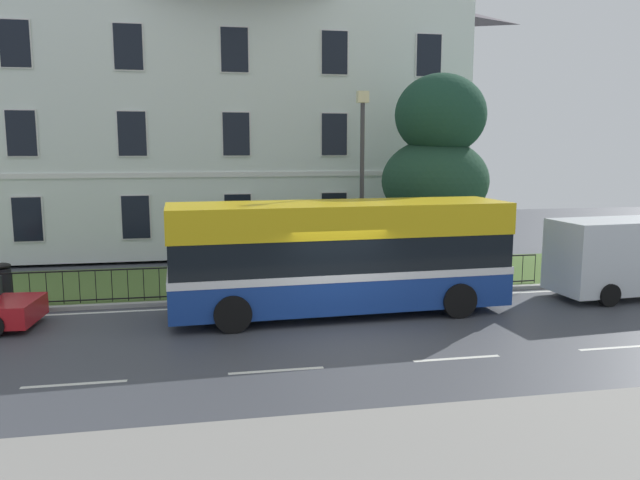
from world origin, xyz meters
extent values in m
cube|color=#3F4249|center=(0.00, 0.00, -0.03)|extent=(60.00, 56.00, 0.06)
cube|color=silver|center=(0.00, 3.65, 0.00)|extent=(54.00, 0.14, 0.01)
cube|color=silver|center=(-6.00, -1.80, 0.00)|extent=(2.00, 0.12, 0.01)
cube|color=silver|center=(-2.00, -1.80, 0.00)|extent=(2.00, 0.12, 0.01)
cube|color=silver|center=(2.00, -1.80, 0.00)|extent=(2.00, 0.12, 0.01)
cube|color=silver|center=(6.00, -1.80, 0.00)|extent=(2.00, 0.12, 0.01)
cube|color=#9E9E99|center=(0.00, 4.12, 0.06)|extent=(57.00, 0.24, 0.12)
cube|color=#4B682E|center=(0.00, 6.91, 0.06)|extent=(57.00, 5.34, 0.12)
cube|color=gray|center=(0.00, -5.50, 0.00)|extent=(57.00, 3.00, 0.01)
cube|color=white|center=(-2.06, 15.25, 5.36)|extent=(19.85, 8.73, 10.48)
cube|color=white|center=(-2.06, 10.85, 3.53)|extent=(19.85, 0.06, 0.20)
cube|color=#2D333D|center=(-2.06, 10.84, 1.22)|extent=(1.10, 0.06, 2.20)
cube|color=white|center=(-10.00, 10.84, 1.89)|extent=(1.15, 0.04, 1.78)
cube|color=black|center=(-10.00, 10.82, 1.89)|extent=(1.05, 0.03, 1.68)
cube|color=white|center=(-6.03, 10.84, 1.89)|extent=(1.15, 0.04, 1.78)
cube|color=black|center=(-6.03, 10.82, 1.89)|extent=(1.05, 0.03, 1.68)
cube|color=white|center=(-2.06, 10.84, 1.89)|extent=(1.15, 0.04, 1.78)
cube|color=black|center=(-2.06, 10.82, 1.89)|extent=(1.05, 0.03, 1.68)
cube|color=white|center=(1.91, 10.84, 1.89)|extent=(1.15, 0.04, 1.78)
cube|color=black|center=(1.91, 10.82, 1.89)|extent=(1.05, 0.03, 1.68)
cube|color=white|center=(5.88, 10.84, 1.89)|extent=(1.15, 0.04, 1.78)
cube|color=black|center=(5.88, 10.82, 1.89)|extent=(1.05, 0.03, 1.68)
cube|color=white|center=(-10.00, 10.84, 5.12)|extent=(1.15, 0.04, 1.78)
cube|color=black|center=(-10.00, 10.82, 5.12)|extent=(1.05, 0.03, 1.68)
cube|color=white|center=(-6.03, 10.84, 5.12)|extent=(1.15, 0.04, 1.78)
cube|color=black|center=(-6.03, 10.82, 5.12)|extent=(1.05, 0.03, 1.68)
cube|color=white|center=(-2.06, 10.84, 5.12)|extent=(1.15, 0.04, 1.78)
cube|color=black|center=(-2.06, 10.82, 5.12)|extent=(1.05, 0.03, 1.68)
cube|color=white|center=(1.91, 10.84, 5.12)|extent=(1.15, 0.04, 1.78)
cube|color=black|center=(1.91, 10.82, 5.12)|extent=(1.05, 0.03, 1.68)
cube|color=white|center=(5.88, 10.84, 5.12)|extent=(1.15, 0.04, 1.78)
cube|color=black|center=(5.88, 10.82, 5.12)|extent=(1.05, 0.03, 1.68)
cube|color=white|center=(-10.00, 10.84, 8.34)|extent=(1.15, 0.04, 1.78)
cube|color=black|center=(-10.00, 10.82, 8.34)|extent=(1.05, 0.03, 1.68)
cube|color=white|center=(-6.03, 10.84, 8.34)|extent=(1.15, 0.04, 1.78)
cube|color=black|center=(-6.03, 10.82, 8.34)|extent=(1.05, 0.03, 1.68)
cube|color=white|center=(-2.06, 10.84, 8.34)|extent=(1.15, 0.04, 1.78)
cube|color=black|center=(-2.06, 10.82, 8.34)|extent=(1.05, 0.03, 1.68)
cube|color=white|center=(1.91, 10.84, 8.34)|extent=(1.15, 0.04, 1.78)
cube|color=black|center=(1.91, 10.82, 8.34)|extent=(1.05, 0.03, 1.68)
cube|color=white|center=(5.88, 10.84, 8.34)|extent=(1.15, 0.04, 1.78)
cube|color=black|center=(5.88, 10.82, 8.34)|extent=(1.05, 0.03, 1.68)
cube|color=black|center=(-2.06, 4.40, 1.07)|extent=(18.91, 0.04, 0.04)
cube|color=black|center=(-2.06, 4.40, 0.20)|extent=(18.91, 0.04, 0.04)
cylinder|color=black|center=(-8.81, 4.40, 0.59)|extent=(0.02, 0.02, 0.95)
cylinder|color=black|center=(-8.36, 4.40, 0.59)|extent=(0.02, 0.02, 0.95)
cylinder|color=black|center=(-7.91, 4.40, 0.59)|extent=(0.02, 0.02, 0.95)
cylinder|color=black|center=(-7.46, 4.40, 0.59)|extent=(0.02, 0.02, 0.95)
cylinder|color=black|center=(-7.01, 4.40, 0.59)|extent=(0.02, 0.02, 0.95)
cylinder|color=black|center=(-6.56, 4.40, 0.59)|extent=(0.02, 0.02, 0.95)
cylinder|color=black|center=(-6.11, 4.40, 0.59)|extent=(0.02, 0.02, 0.95)
cylinder|color=black|center=(-5.66, 4.40, 0.59)|extent=(0.02, 0.02, 0.95)
cylinder|color=black|center=(-5.21, 4.40, 0.59)|extent=(0.02, 0.02, 0.95)
cylinder|color=black|center=(-4.76, 4.40, 0.59)|extent=(0.02, 0.02, 0.95)
cylinder|color=black|center=(-4.31, 4.40, 0.59)|extent=(0.02, 0.02, 0.95)
cylinder|color=black|center=(-3.86, 4.40, 0.59)|extent=(0.02, 0.02, 0.95)
cylinder|color=black|center=(-3.41, 4.40, 0.59)|extent=(0.02, 0.02, 0.95)
cylinder|color=black|center=(-2.96, 4.40, 0.59)|extent=(0.02, 0.02, 0.95)
cylinder|color=black|center=(-2.51, 4.40, 0.59)|extent=(0.02, 0.02, 0.95)
cylinder|color=black|center=(-2.06, 4.40, 0.59)|extent=(0.02, 0.02, 0.95)
cylinder|color=black|center=(-1.61, 4.40, 0.59)|extent=(0.02, 0.02, 0.95)
cylinder|color=black|center=(-1.16, 4.40, 0.59)|extent=(0.02, 0.02, 0.95)
cylinder|color=black|center=(-0.71, 4.40, 0.59)|extent=(0.02, 0.02, 0.95)
cylinder|color=black|center=(-0.26, 4.40, 0.59)|extent=(0.02, 0.02, 0.95)
cylinder|color=black|center=(0.20, 4.40, 0.59)|extent=(0.02, 0.02, 0.95)
cylinder|color=black|center=(0.65, 4.40, 0.59)|extent=(0.02, 0.02, 0.95)
cylinder|color=black|center=(1.10, 4.40, 0.59)|extent=(0.02, 0.02, 0.95)
cylinder|color=black|center=(1.55, 4.40, 0.59)|extent=(0.02, 0.02, 0.95)
cylinder|color=black|center=(2.00, 4.40, 0.59)|extent=(0.02, 0.02, 0.95)
cylinder|color=black|center=(2.45, 4.40, 0.59)|extent=(0.02, 0.02, 0.95)
cylinder|color=black|center=(2.90, 4.40, 0.59)|extent=(0.02, 0.02, 0.95)
cylinder|color=black|center=(3.35, 4.40, 0.59)|extent=(0.02, 0.02, 0.95)
cylinder|color=black|center=(3.80, 4.40, 0.59)|extent=(0.02, 0.02, 0.95)
cylinder|color=black|center=(4.25, 4.40, 0.59)|extent=(0.02, 0.02, 0.95)
cylinder|color=black|center=(4.70, 4.40, 0.59)|extent=(0.02, 0.02, 0.95)
cylinder|color=black|center=(5.15, 4.40, 0.59)|extent=(0.02, 0.02, 0.95)
cylinder|color=black|center=(5.60, 4.40, 0.59)|extent=(0.02, 0.02, 0.95)
cylinder|color=black|center=(6.05, 4.40, 0.59)|extent=(0.02, 0.02, 0.95)
cylinder|color=black|center=(6.50, 4.40, 0.59)|extent=(0.02, 0.02, 0.95)
cylinder|color=black|center=(6.95, 4.40, 0.59)|extent=(0.02, 0.02, 0.95)
cylinder|color=black|center=(7.40, 4.40, 0.59)|extent=(0.02, 0.02, 0.95)
cylinder|color=#423328|center=(5.00, 7.63, 0.74)|extent=(0.45, 0.45, 1.23)
ellipsoid|color=#1A452E|center=(4.91, 7.55, 0.98)|extent=(4.85, 4.85, 3.14)
ellipsoid|color=#1E402D|center=(5.03, 7.58, 3.38)|extent=(3.93, 3.93, 3.10)
ellipsoid|color=#1A3E2C|center=(5.12, 7.44, 5.77)|extent=(3.29, 3.29, 2.95)
cube|color=navy|center=(0.26, 2.34, 0.77)|extent=(9.39, 2.75, 1.03)
cube|color=white|center=(0.26, 2.34, 1.25)|extent=(9.41, 2.77, 0.20)
cube|color=black|center=(0.26, 2.34, 1.77)|extent=(9.31, 2.71, 0.97)
cube|color=gold|center=(0.26, 2.34, 2.69)|extent=(9.39, 2.75, 0.86)
cube|color=black|center=(4.93, 2.52, 1.72)|extent=(0.14, 2.01, 0.89)
cube|color=black|center=(4.93, 2.52, 2.64)|extent=(0.13, 1.73, 0.55)
cylinder|color=silver|center=(4.90, 3.29, 0.48)|extent=(0.05, 0.20, 0.20)
cylinder|color=silver|center=(4.96, 1.75, 0.48)|extent=(0.05, 0.20, 0.20)
cylinder|color=black|center=(3.28, 3.61, 0.48)|extent=(0.97, 0.34, 0.96)
cylinder|color=black|center=(3.37, 1.31, 0.48)|extent=(0.97, 0.34, 0.96)
cylinder|color=black|center=(-2.85, 3.37, 0.48)|extent=(0.97, 0.34, 0.96)
cylinder|color=black|center=(-2.76, 1.07, 0.48)|extent=(0.97, 0.34, 0.96)
cube|color=silver|center=(9.35, 2.60, 1.32)|extent=(4.66, 2.22, 2.20)
cylinder|color=black|center=(8.04, 3.42, 0.34)|extent=(0.69, 0.27, 0.68)
cylinder|color=black|center=(8.17, 1.61, 0.34)|extent=(0.69, 0.27, 0.68)
cylinder|color=black|center=(-8.41, 3.38, 0.30)|extent=(0.61, 0.23, 0.60)
cylinder|color=#333338|center=(1.60, 5.11, 3.06)|extent=(0.14, 0.14, 5.87)
cube|color=beige|center=(1.60, 5.11, 6.17)|extent=(0.36, 0.24, 0.36)
cylinder|color=black|center=(-9.34, 5.31, 0.58)|extent=(0.50, 0.50, 0.92)
ellipsoid|color=black|center=(-9.34, 5.31, 1.13)|extent=(0.51, 0.51, 0.17)
camera|label=1|loc=(-3.39, -14.05, 4.63)|focal=34.59mm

